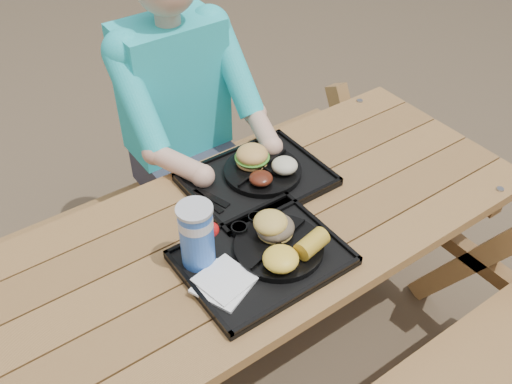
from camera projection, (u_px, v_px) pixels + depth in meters
ground at (256, 360)px, 2.25m from camera, size 60.00×60.00×0.00m
picnic_table at (256, 301)px, 2.00m from camera, size 1.80×1.49×0.75m
tray_near at (262, 259)px, 1.63m from camera, size 0.45×0.35×0.02m
tray_far at (257, 181)px, 1.90m from camera, size 0.45×0.35×0.02m
plate_near at (279, 247)px, 1.64m from camera, size 0.26×0.26×0.02m
plate_far at (263, 171)px, 1.90m from camera, size 0.26×0.26×0.02m
napkin_stack at (223, 284)px, 1.54m from camera, size 0.18×0.18×0.02m
soda_cup at (197, 237)px, 1.55m from camera, size 0.09×0.09×0.19m
condiment_bbq at (239, 230)px, 1.69m from camera, size 0.05×0.05×0.03m
condiment_mustard at (255, 219)px, 1.72m from camera, size 0.04×0.04×0.03m
sandwich at (276, 219)px, 1.63m from camera, size 0.11×0.11×0.11m
mac_cheese at (281, 259)px, 1.56m from camera, size 0.10×0.10×0.05m
corn_cob at (312, 244)px, 1.60m from camera, size 0.11×0.11×0.06m
cutlery_far at (211, 197)px, 1.82m from camera, size 0.07×0.14×0.01m
burger at (252, 151)px, 1.89m from camera, size 0.11×0.11×0.10m
baked_beans at (261, 178)px, 1.83m from camera, size 0.08×0.08×0.03m
potato_salad at (285, 165)px, 1.87m from camera, size 0.09×0.09×0.05m
diner at (180, 139)px, 2.28m from camera, size 0.48×0.84×1.28m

